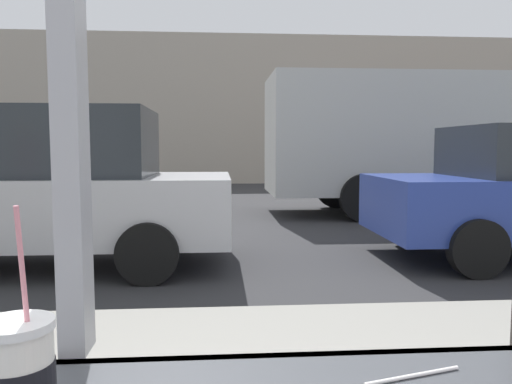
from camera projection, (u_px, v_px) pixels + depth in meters
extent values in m
plane|color=#2D2D30|center=(203.00, 226.00, 8.92)|extent=(60.00, 60.00, 0.00)
cube|color=#2A2C30|center=(70.00, 367.00, 0.92)|extent=(1.91, 0.02, 0.02)
cube|color=#A89E8E|center=(210.00, 110.00, 19.55)|extent=(28.00, 1.20, 5.66)
cylinder|color=white|center=(20.00, 382.00, 0.68)|extent=(0.10, 0.10, 0.15)
cylinder|color=black|center=(20.00, 377.00, 0.68)|extent=(0.10, 0.10, 0.04)
cylinder|color=black|center=(18.00, 333.00, 0.67)|extent=(0.09, 0.09, 0.01)
cylinder|color=white|center=(18.00, 326.00, 0.67)|extent=(0.10, 0.10, 0.01)
cylinder|color=pink|center=(23.00, 280.00, 0.66)|extent=(0.01, 0.02, 0.20)
cylinder|color=white|center=(413.00, 376.00, 0.85)|extent=(0.18, 0.06, 0.01)
cube|color=#BCBCC1|center=(36.00, 208.00, 5.82)|extent=(4.48, 1.76, 0.74)
cube|color=#282D33|center=(48.00, 143.00, 5.76)|extent=(2.33, 1.55, 0.77)
cylinder|color=black|center=(166.00, 226.00, 6.83)|extent=(0.64, 0.18, 0.64)
cylinder|color=black|center=(148.00, 254.00, 5.08)|extent=(0.64, 0.18, 0.64)
cylinder|color=black|center=(413.00, 223.00, 7.10)|extent=(0.64, 0.18, 0.64)
cylinder|color=black|center=(478.00, 249.00, 5.33)|extent=(0.64, 0.18, 0.64)
cube|color=beige|center=(395.00, 135.00, 10.44)|extent=(5.27, 2.20, 2.38)
cylinder|color=black|center=(336.00, 188.00, 11.57)|extent=(0.90, 0.24, 0.90)
cylinder|color=black|center=(363.00, 198.00, 9.38)|extent=(0.90, 0.24, 0.90)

